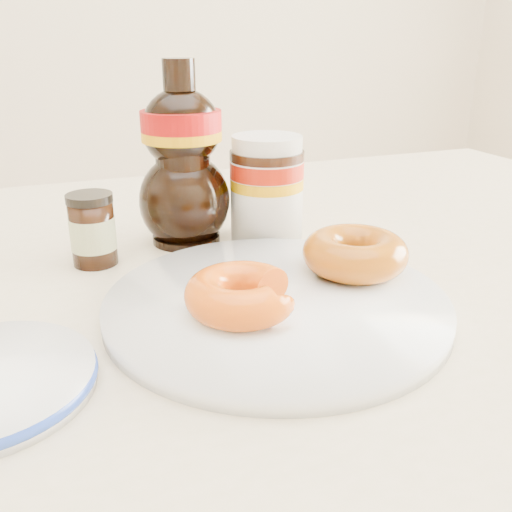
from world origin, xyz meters
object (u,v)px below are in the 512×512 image
object	(u,v)px
donut_whole	(355,253)
plate	(276,304)
nutella_jar	(267,184)
dining_table	(223,341)
syrup_bottle	(183,155)
donut_bitten	(241,294)
dark_jar	(93,230)

from	to	relation	value
donut_whole	plate	bearing A→B (deg)	-163.50
plate	nutella_jar	world-z (taller)	nutella_jar
dining_table	syrup_bottle	size ratio (longest dim) A/B	6.78
plate	donut_whole	world-z (taller)	donut_whole
donut_bitten	dark_jar	xyz separation A→B (m)	(-0.10, 0.19, 0.01)
plate	nutella_jar	size ratio (longest dim) A/B	2.48
donut_bitten	nutella_jar	bearing A→B (deg)	48.81
plate	dark_jar	size ratio (longest dim) A/B	3.93
plate	syrup_bottle	size ratio (longest dim) A/B	1.47
donut_bitten	donut_whole	xyz separation A→B (m)	(0.13, 0.05, 0.00)
dining_table	plate	distance (m)	0.14
donut_bitten	syrup_bottle	xyz separation A→B (m)	(0.01, 0.22, 0.07)
plate	dark_jar	distance (m)	0.22
nutella_jar	dark_jar	distance (m)	0.21
plate	donut_whole	bearing A→B (deg)	16.50
nutella_jar	syrup_bottle	distance (m)	0.10
dining_table	dark_jar	distance (m)	0.18
dining_table	donut_bitten	xyz separation A→B (m)	(-0.02, -0.12, 0.11)
plate	donut_whole	xyz separation A→B (m)	(0.09, 0.03, 0.03)
donut_whole	dark_jar	bearing A→B (deg)	147.56
dining_table	nutella_jar	distance (m)	0.19
donut_bitten	nutella_jar	world-z (taller)	nutella_jar
syrup_bottle	dark_jar	bearing A→B (deg)	-163.16
donut_whole	donut_bitten	bearing A→B (deg)	-161.32
dining_table	donut_whole	size ratio (longest dim) A/B	13.72
syrup_bottle	dark_jar	distance (m)	0.13
dining_table	dark_jar	world-z (taller)	dark_jar
nutella_jar	syrup_bottle	bearing A→B (deg)	168.10
donut_bitten	donut_whole	distance (m)	0.14
dining_table	plate	size ratio (longest dim) A/B	4.62
dark_jar	nutella_jar	bearing A→B (deg)	3.67
dark_jar	plate	bearing A→B (deg)	-52.01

